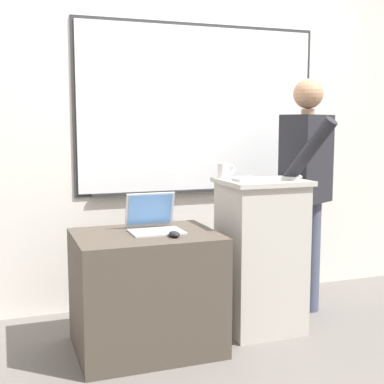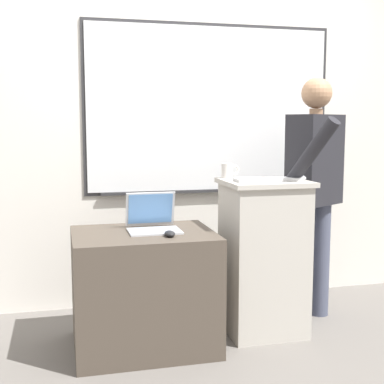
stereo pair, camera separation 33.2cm
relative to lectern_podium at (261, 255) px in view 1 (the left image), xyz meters
name	(u,v)px [view 1 (the left image)]	position (x,y,z in m)	size (l,w,h in m)	color
ground_plane	(253,363)	(-0.28, -0.46, -0.51)	(30.00, 30.00, 0.00)	slate
back_wall	(182,129)	(-0.27, 0.80, 0.82)	(6.40, 0.17, 2.63)	silver
lectern_podium	(261,255)	(0.00, 0.00, 0.00)	(0.53, 0.48, 1.01)	#BCB7AD
side_desk	(146,291)	(-0.79, -0.05, -0.15)	(0.85, 0.66, 0.72)	#4C4238
person_presenter	(306,182)	(0.42, 0.14, 0.45)	(0.56, 0.68, 1.67)	#474C60
laptop	(153,219)	(-0.73, 0.03, 0.28)	(0.31, 0.30, 0.23)	#B7BABF
wireless_keyboard	(266,179)	(0.00, -0.06, 0.51)	(0.43, 0.13, 0.02)	silver
computer_mouse_by_laptop	(174,234)	(-0.66, -0.21, 0.23)	(0.06, 0.10, 0.03)	black
computer_mouse_by_keyboard	(297,177)	(0.21, -0.07, 0.52)	(0.06, 0.10, 0.03)	#BCBCC1
coffee_mug	(224,170)	(-0.19, 0.18, 0.55)	(0.12, 0.07, 0.10)	silver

